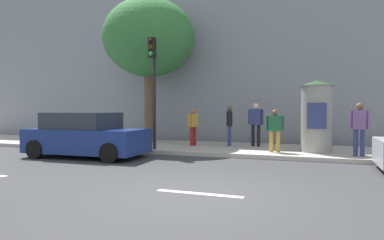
{
  "coord_description": "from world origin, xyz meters",
  "views": [
    {
      "loc": [
        2.05,
        -6.22,
        1.68
      ],
      "look_at": [
        -0.85,
        2.0,
        1.4
      ],
      "focal_mm": 30.97,
      "sensor_mm": 36.0,
      "label": 1
    }
  ],
  "objects_px": {
    "pedestrian_with_backpack": "(193,124)",
    "pedestrian_with_bag": "(275,127)",
    "street_tree": "(149,39)",
    "pedestrian_near_pole": "(359,125)",
    "pedestrian_in_red_top": "(229,122)",
    "traffic_light": "(153,75)",
    "parked_car_blue": "(86,136)",
    "poster_column": "(316,116)",
    "pedestrian_in_light_jacket": "(256,121)"
  },
  "relations": [
    {
      "from": "pedestrian_with_bag",
      "to": "pedestrian_near_pole",
      "type": "bearing_deg",
      "value": -3.46
    },
    {
      "from": "pedestrian_near_pole",
      "to": "poster_column",
      "type": "bearing_deg",
      "value": 150.76
    },
    {
      "from": "pedestrian_near_pole",
      "to": "parked_car_blue",
      "type": "relative_size",
      "value": 0.42
    },
    {
      "from": "pedestrian_in_red_top",
      "to": "traffic_light",
      "type": "bearing_deg",
      "value": -139.25
    },
    {
      "from": "poster_column",
      "to": "pedestrian_near_pole",
      "type": "relative_size",
      "value": 1.48
    },
    {
      "from": "pedestrian_with_backpack",
      "to": "pedestrian_near_pole",
      "type": "distance_m",
      "value": 6.31
    },
    {
      "from": "poster_column",
      "to": "street_tree",
      "type": "xyz_separation_m",
      "value": [
        -7.3,
        1.17,
        3.51
      ]
    },
    {
      "from": "pedestrian_in_red_top",
      "to": "pedestrian_in_light_jacket",
      "type": "relative_size",
      "value": 0.93
    },
    {
      "from": "parked_car_blue",
      "to": "pedestrian_in_red_top",
      "type": "bearing_deg",
      "value": 42.09
    },
    {
      "from": "parked_car_blue",
      "to": "street_tree",
      "type": "bearing_deg",
      "value": 84.76
    },
    {
      "from": "poster_column",
      "to": "pedestrian_near_pole",
      "type": "bearing_deg",
      "value": -29.24
    },
    {
      "from": "traffic_light",
      "to": "pedestrian_in_light_jacket",
      "type": "distance_m",
      "value": 4.63
    },
    {
      "from": "street_tree",
      "to": "pedestrian_in_red_top",
      "type": "bearing_deg",
      "value": -4.26
    },
    {
      "from": "pedestrian_with_backpack",
      "to": "pedestrian_near_pole",
      "type": "bearing_deg",
      "value": -11.25
    },
    {
      "from": "traffic_light",
      "to": "parked_car_blue",
      "type": "height_order",
      "value": "traffic_light"
    },
    {
      "from": "poster_column",
      "to": "pedestrian_with_bag",
      "type": "xyz_separation_m",
      "value": [
        -1.41,
        -0.56,
        -0.42
      ]
    },
    {
      "from": "street_tree",
      "to": "parked_car_blue",
      "type": "distance_m",
      "value": 5.93
    },
    {
      "from": "pedestrian_near_pole",
      "to": "parked_car_blue",
      "type": "height_order",
      "value": "pedestrian_near_pole"
    },
    {
      "from": "pedestrian_in_red_top",
      "to": "parked_car_blue",
      "type": "height_order",
      "value": "pedestrian_in_red_top"
    },
    {
      "from": "pedestrian_near_pole",
      "to": "pedestrian_with_bag",
      "type": "bearing_deg",
      "value": 176.54
    },
    {
      "from": "pedestrian_with_bag",
      "to": "pedestrian_near_pole",
      "type": "height_order",
      "value": "pedestrian_near_pole"
    },
    {
      "from": "pedestrian_near_pole",
      "to": "pedestrian_with_backpack",
      "type": "bearing_deg",
      "value": 168.75
    },
    {
      "from": "pedestrian_with_bag",
      "to": "parked_car_blue",
      "type": "relative_size",
      "value": 0.36
    },
    {
      "from": "poster_column",
      "to": "pedestrian_near_pole",
      "type": "height_order",
      "value": "poster_column"
    },
    {
      "from": "traffic_light",
      "to": "pedestrian_with_bag",
      "type": "relative_size",
      "value": 2.79
    },
    {
      "from": "traffic_light",
      "to": "pedestrian_with_backpack",
      "type": "xyz_separation_m",
      "value": [
        1.01,
        1.77,
        -1.96
      ]
    },
    {
      "from": "poster_column",
      "to": "street_tree",
      "type": "height_order",
      "value": "street_tree"
    },
    {
      "from": "poster_column",
      "to": "pedestrian_with_backpack",
      "type": "relative_size",
      "value": 1.65
    },
    {
      "from": "traffic_light",
      "to": "poster_column",
      "type": "relative_size",
      "value": 1.65
    },
    {
      "from": "poster_column",
      "to": "parked_car_blue",
      "type": "xyz_separation_m",
      "value": [
        -7.68,
        -2.99,
        -0.71
      ]
    },
    {
      "from": "pedestrian_in_light_jacket",
      "to": "pedestrian_near_pole",
      "type": "distance_m",
      "value": 4.06
    },
    {
      "from": "street_tree",
      "to": "pedestrian_near_pole",
      "type": "relative_size",
      "value": 3.79
    },
    {
      "from": "street_tree",
      "to": "pedestrian_in_red_top",
      "type": "distance_m",
      "value": 5.47
    },
    {
      "from": "poster_column",
      "to": "street_tree",
      "type": "bearing_deg",
      "value": 170.92
    },
    {
      "from": "street_tree",
      "to": "pedestrian_in_light_jacket",
      "type": "xyz_separation_m",
      "value": [
        4.96,
        -0.08,
        -3.75
      ]
    },
    {
      "from": "pedestrian_in_red_top",
      "to": "parked_car_blue",
      "type": "relative_size",
      "value": 0.4
    },
    {
      "from": "traffic_light",
      "to": "pedestrian_with_bag",
      "type": "xyz_separation_m",
      "value": [
        4.48,
        0.71,
        -1.97
      ]
    },
    {
      "from": "traffic_light",
      "to": "pedestrian_in_red_top",
      "type": "relative_size",
      "value": 2.54
    },
    {
      "from": "pedestrian_in_light_jacket",
      "to": "pedestrian_with_bag",
      "type": "xyz_separation_m",
      "value": [
        0.92,
        -1.65,
        -0.18
      ]
    },
    {
      "from": "pedestrian_with_backpack",
      "to": "pedestrian_with_bag",
      "type": "height_order",
      "value": "pedestrian_with_backpack"
    },
    {
      "from": "pedestrian_in_light_jacket",
      "to": "parked_car_blue",
      "type": "distance_m",
      "value": 6.74
    },
    {
      "from": "poster_column",
      "to": "pedestrian_in_light_jacket",
      "type": "xyz_separation_m",
      "value": [
        -2.33,
        1.09,
        -0.24
      ]
    },
    {
      "from": "pedestrian_with_backpack",
      "to": "parked_car_blue",
      "type": "bearing_deg",
      "value": -128.69
    },
    {
      "from": "parked_car_blue",
      "to": "pedestrian_in_light_jacket",
      "type": "bearing_deg",
      "value": 37.34
    },
    {
      "from": "pedestrian_in_red_top",
      "to": "pedestrian_with_bag",
      "type": "bearing_deg",
      "value": -35.86
    },
    {
      "from": "street_tree",
      "to": "pedestrian_near_pole",
      "type": "xyz_separation_m",
      "value": [
        8.6,
        -1.89,
        -3.8
      ]
    },
    {
      "from": "traffic_light",
      "to": "pedestrian_near_pole",
      "type": "distance_m",
      "value": 7.44
    },
    {
      "from": "pedestrian_with_bag",
      "to": "pedestrian_near_pole",
      "type": "relative_size",
      "value": 0.87
    },
    {
      "from": "poster_column",
      "to": "pedestrian_in_red_top",
      "type": "xyz_separation_m",
      "value": [
        -3.4,
        0.88,
        -0.32
      ]
    },
    {
      "from": "traffic_light",
      "to": "pedestrian_near_pole",
      "type": "xyz_separation_m",
      "value": [
        7.19,
        0.54,
        -1.84
      ]
    }
  ]
}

